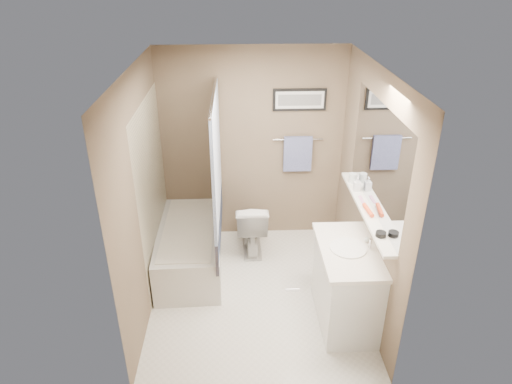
{
  "coord_description": "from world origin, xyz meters",
  "views": [
    {
      "loc": [
        -0.17,
        -3.9,
        3.24
      ],
      "look_at": [
        0.0,
        0.15,
        1.15
      ],
      "focal_mm": 32.0,
      "sensor_mm": 36.0,
      "label": 1
    }
  ],
  "objects_px": {
    "toilet": "(251,225)",
    "soap_bottle": "(357,184)",
    "bathtub": "(190,247)",
    "candle_bowl_near": "(381,234)",
    "glass_jar": "(353,178)",
    "hair_brush_front": "(368,210)",
    "vanity": "(346,286)"
  },
  "relations": [
    {
      "from": "toilet",
      "to": "glass_jar",
      "type": "distance_m",
      "value": 1.42
    },
    {
      "from": "glass_jar",
      "to": "soap_bottle",
      "type": "height_order",
      "value": "soap_bottle"
    },
    {
      "from": "glass_jar",
      "to": "toilet",
      "type": "bearing_deg",
      "value": 157.53
    },
    {
      "from": "hair_brush_front",
      "to": "glass_jar",
      "type": "distance_m",
      "value": 0.64
    },
    {
      "from": "bathtub",
      "to": "soap_bottle",
      "type": "xyz_separation_m",
      "value": [
        1.79,
        -0.33,
        0.94
      ]
    },
    {
      "from": "vanity",
      "to": "hair_brush_front",
      "type": "relative_size",
      "value": 4.09
    },
    {
      "from": "toilet",
      "to": "glass_jar",
      "type": "height_order",
      "value": "glass_jar"
    },
    {
      "from": "vanity",
      "to": "glass_jar",
      "type": "distance_m",
      "value": 1.15
    },
    {
      "from": "hair_brush_front",
      "to": "glass_jar",
      "type": "relative_size",
      "value": 2.2
    },
    {
      "from": "vanity",
      "to": "toilet",
      "type": "bearing_deg",
      "value": 124.26
    },
    {
      "from": "vanity",
      "to": "soap_bottle",
      "type": "bearing_deg",
      "value": 73.67
    },
    {
      "from": "vanity",
      "to": "glass_jar",
      "type": "height_order",
      "value": "glass_jar"
    },
    {
      "from": "vanity",
      "to": "soap_bottle",
      "type": "distance_m",
      "value": 1.03
    },
    {
      "from": "bathtub",
      "to": "candle_bowl_near",
      "type": "relative_size",
      "value": 16.67
    },
    {
      "from": "vanity",
      "to": "candle_bowl_near",
      "type": "bearing_deg",
      "value": -50.23
    },
    {
      "from": "hair_brush_front",
      "to": "glass_jar",
      "type": "bearing_deg",
      "value": 90.0
    },
    {
      "from": "vanity",
      "to": "soap_bottle",
      "type": "height_order",
      "value": "soap_bottle"
    },
    {
      "from": "candle_bowl_near",
      "to": "hair_brush_front",
      "type": "bearing_deg",
      "value": 90.0
    },
    {
      "from": "soap_bottle",
      "to": "vanity",
      "type": "bearing_deg",
      "value": -106.03
    },
    {
      "from": "toilet",
      "to": "candle_bowl_near",
      "type": "xyz_separation_m",
      "value": [
        1.06,
        -1.49,
        0.8
      ]
    },
    {
      "from": "toilet",
      "to": "soap_bottle",
      "type": "bearing_deg",
      "value": 148.76
    },
    {
      "from": "glass_jar",
      "to": "candle_bowl_near",
      "type": "bearing_deg",
      "value": -90.0
    },
    {
      "from": "vanity",
      "to": "hair_brush_front",
      "type": "height_order",
      "value": "hair_brush_front"
    },
    {
      "from": "candle_bowl_near",
      "to": "glass_jar",
      "type": "bearing_deg",
      "value": 90.0
    },
    {
      "from": "soap_bottle",
      "to": "glass_jar",
      "type": "bearing_deg",
      "value": 90.0
    },
    {
      "from": "bathtub",
      "to": "hair_brush_front",
      "type": "height_order",
      "value": "hair_brush_front"
    },
    {
      "from": "bathtub",
      "to": "candle_bowl_near",
      "type": "bearing_deg",
      "value": -35.66
    },
    {
      "from": "vanity",
      "to": "hair_brush_front",
      "type": "bearing_deg",
      "value": 46.19
    },
    {
      "from": "bathtub",
      "to": "candle_bowl_near",
      "type": "distance_m",
      "value": 2.32
    },
    {
      "from": "hair_brush_front",
      "to": "soap_bottle",
      "type": "height_order",
      "value": "soap_bottle"
    },
    {
      "from": "bathtub",
      "to": "candle_bowl_near",
      "type": "height_order",
      "value": "candle_bowl_near"
    },
    {
      "from": "bathtub",
      "to": "hair_brush_front",
      "type": "bearing_deg",
      "value": -25.45
    }
  ]
}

